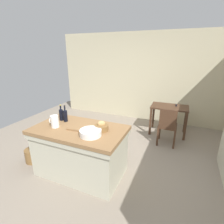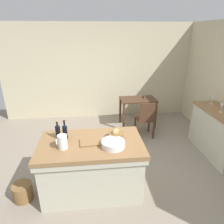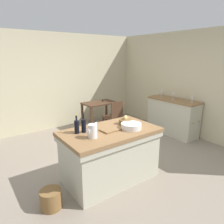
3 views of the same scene
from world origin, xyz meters
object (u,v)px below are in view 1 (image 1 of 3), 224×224
Objects in this scene: wine_bottle_dark at (65,115)px; wine_bottle_amber at (61,114)px; wash_bowl at (91,133)px; wicker_hamper at (33,155)px; bread_basket at (101,127)px; writing_desk at (169,111)px; pitcher at (55,121)px; cutting_board at (80,128)px; wooden_chair at (168,125)px; island_table at (80,149)px.

wine_bottle_dark is 0.11m from wine_bottle_amber.
wash_bowl is at bearing -22.43° from wine_bottle_amber.
wicker_hamper is at bearing -153.79° from wine_bottle_amber.
bread_basket is 0.76m from wine_bottle_dark.
bread_basket is at bearing -111.55° from writing_desk.
bread_basket reaches higher than writing_desk.
pitcher is at bearing -1.15° from wicker_hamper.
wash_bowl reaches higher than cutting_board.
wine_bottle_amber reaches higher than pitcher.
bread_basket reaches higher than wash_bowl.
cutting_board is 0.45m from wine_bottle_dark.
wooden_chair is 3.68× the size of pitcher.
wine_bottle_dark is at bearing 173.71° from bread_basket.
wooden_chair reaches higher than wicker_hamper.
wine_bottle_dark reaches higher than wooden_chair.
wicker_hamper is (-2.28, -2.33, -0.50)m from writing_desk.
pitcher reaches higher than writing_desk.
island_table is 4.67× the size of wash_bowl.
bread_basket is 1.64m from wicker_hamper.
wine_bottle_dark reaches higher than wine_bottle_amber.
wooden_chair is 3.08× the size of wicker_hamper.
wine_bottle_dark is (0.01, 0.27, 0.02)m from pitcher.
wooden_chair is 2.31m from wine_bottle_amber.
island_table is 6.32× the size of pitcher.
wooden_chair is 2.43m from pitcher.
wash_bowl reaches higher than writing_desk.
pitcher is at bearing 176.87° from wash_bowl.
pitcher is 1.07m from wicker_hamper.
pitcher is 0.70m from wash_bowl.
wine_bottle_dark is at bearing 155.81° from wash_bowl.
wine_bottle_amber is at bearing -129.91° from writing_desk.
writing_desk is 2.33m from bread_basket.
pitcher is 0.27m from wine_bottle_dark.
cutting_board is at bearing -165.83° from bread_basket.
wicker_hamper is at bearing -158.96° from wine_bottle_dark.
wine_bottle_dark reaches higher than island_table.
writing_desk is 3.16× the size of wicker_hamper.
pitcher is at bearing -134.08° from wooden_chair.
wicker_hamper is (-1.43, -0.17, -0.79)m from bread_basket.
wine_bottle_amber is at bearing 157.57° from wash_bowl.
writing_desk is 2.55× the size of cutting_board.
wine_bottle_dark reaches higher than pitcher.
wine_bottle_amber is (-0.51, 0.19, 0.11)m from cutting_board.
pitcher is (-1.61, -2.34, 0.34)m from writing_desk.
wash_bowl is 0.91× the size of cutting_board.
writing_desk is 2.57m from wash_bowl.
pitcher is at bearing -124.58° from writing_desk.
pitcher is 0.83× the size of wine_bottle_amber.
wine_bottle_amber is at bearing 173.22° from bread_basket.
wooden_chair is at bearing 59.62° from bread_basket.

